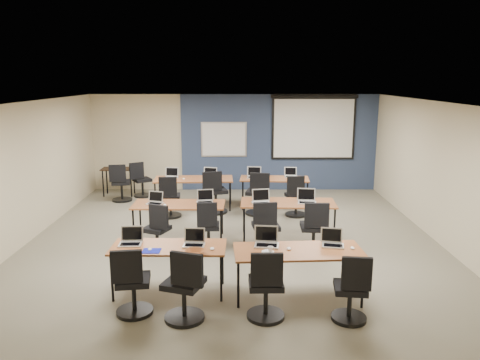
{
  "coord_description": "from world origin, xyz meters",
  "views": [
    {
      "loc": [
        0.12,
        -8.61,
        3.15
      ],
      "look_at": [
        0.14,
        0.4,
        1.17
      ],
      "focal_mm": 35.0,
      "sensor_mm": 36.0,
      "label": 1
    }
  ],
  "objects_px": {
    "laptop_3": "(332,241)",
    "utility_table": "(118,172)",
    "laptop_7": "(307,199)",
    "task_chair_0": "(132,287)",
    "training_table_front_left": "(169,249)",
    "laptop_9": "(210,176)",
    "training_table_front_right": "(298,253)",
    "task_chair_3": "(351,294)",
    "task_chair_10": "(258,197)",
    "laptop_5": "(205,199)",
    "laptop_0": "(131,240)",
    "projector_screen": "(314,124)",
    "laptop_2": "(266,241)",
    "laptop_8": "(171,175)",
    "laptop_6": "(261,200)",
    "task_chair_7": "(314,233)",
    "task_chair_5": "(208,230)",
    "task_chair_9": "(215,196)",
    "whiteboard": "(224,140)",
    "spare_chair_b": "(121,186)",
    "training_table_mid_right": "(288,204)",
    "task_chair_1": "(185,292)",
    "task_chair_11": "(296,199)",
    "task_chair_2": "(266,291)",
    "laptop_10": "(254,175)",
    "spare_chair_a": "(141,183)",
    "task_chair_4": "(158,233)",
    "training_table_mid_left": "(179,206)",
    "task_chair_6": "(266,232)",
    "training_table_back_right": "(274,180)",
    "laptop_11": "(291,175)",
    "task_chair_8": "(170,200)",
    "laptop_1": "(194,241)",
    "laptop_4": "(155,201)",
    "training_table_back_left": "(194,180)"
  },
  "relations": [
    {
      "from": "laptop_3",
      "to": "utility_table",
      "type": "height_order",
      "value": "laptop_3"
    },
    {
      "from": "laptop_7",
      "to": "task_chair_0",
      "type": "bearing_deg",
      "value": -124.01
    },
    {
      "from": "training_table_front_left",
      "to": "laptop_9",
      "type": "bearing_deg",
      "value": 86.87
    },
    {
      "from": "training_table_front_right",
      "to": "task_chair_3",
      "type": "distance_m",
      "value": 0.98
    },
    {
      "from": "task_chair_10",
      "to": "laptop_5",
      "type": "bearing_deg",
      "value": -114.24
    },
    {
      "from": "task_chair_0",
      "to": "laptop_9",
      "type": "height_order",
      "value": "laptop_9"
    },
    {
      "from": "laptop_5",
      "to": "laptop_0",
      "type": "bearing_deg",
      "value": -119.77
    },
    {
      "from": "projector_screen",
      "to": "laptop_2",
      "type": "height_order",
      "value": "projector_screen"
    },
    {
      "from": "laptop_3",
      "to": "laptop_8",
      "type": "bearing_deg",
      "value": 133.85
    },
    {
      "from": "laptop_6",
      "to": "task_chair_7",
      "type": "xyz_separation_m",
      "value": [
        0.92,
        -0.88,
        -0.38
      ]
    },
    {
      "from": "task_chair_5",
      "to": "task_chair_9",
      "type": "bearing_deg",
      "value": 87.38
    },
    {
      "from": "whiteboard",
      "to": "spare_chair_b",
      "type": "xyz_separation_m",
      "value": [
        -2.64,
        -1.27,
        -1.04
      ]
    },
    {
      "from": "training_table_mid_right",
      "to": "task_chair_9",
      "type": "distance_m",
      "value": 2.32
    },
    {
      "from": "task_chair_1",
      "to": "laptop_8",
      "type": "height_order",
      "value": "task_chair_1"
    },
    {
      "from": "laptop_3",
      "to": "laptop_6",
      "type": "xyz_separation_m",
      "value": [
        -0.94,
        2.37,
        0.01
      ]
    },
    {
      "from": "training_table_front_left",
      "to": "laptop_0",
      "type": "height_order",
      "value": "laptop_0"
    },
    {
      "from": "task_chair_11",
      "to": "laptop_3",
      "type": "bearing_deg",
      "value": -101.6
    },
    {
      "from": "spare_chair_b",
      "to": "task_chair_2",
      "type": "bearing_deg",
      "value": -69.66
    },
    {
      "from": "laptop_6",
      "to": "laptop_10",
      "type": "bearing_deg",
      "value": 81.53
    },
    {
      "from": "laptop_9",
      "to": "spare_chair_a",
      "type": "bearing_deg",
      "value": 167.25
    },
    {
      "from": "laptop_7",
      "to": "spare_chair_b",
      "type": "distance_m",
      "value": 5.25
    },
    {
      "from": "laptop_7",
      "to": "laptop_10",
      "type": "distance_m",
      "value": 2.56
    },
    {
      "from": "task_chair_4",
      "to": "task_chair_2",
      "type": "bearing_deg",
      "value": -29.21
    },
    {
      "from": "training_table_front_left",
      "to": "utility_table",
      "type": "relative_size",
      "value": 1.92
    },
    {
      "from": "projector_screen",
      "to": "task_chair_7",
      "type": "xyz_separation_m",
      "value": [
        -0.72,
        -5.0,
        -1.47
      ]
    },
    {
      "from": "laptop_2",
      "to": "task_chair_7",
      "type": "bearing_deg",
      "value": 64.35
    },
    {
      "from": "training_table_mid_left",
      "to": "task_chair_6",
      "type": "distance_m",
      "value": 1.86
    },
    {
      "from": "training_table_back_right",
      "to": "task_chair_5",
      "type": "distance_m",
      "value": 3.31
    },
    {
      "from": "task_chair_9",
      "to": "task_chair_6",
      "type": "bearing_deg",
      "value": -84.72
    },
    {
      "from": "task_chair_6",
      "to": "laptop_11",
      "type": "relative_size",
      "value": 3.29
    },
    {
      "from": "task_chair_4",
      "to": "training_table_mid_left",
      "type": "bearing_deg",
      "value": 91.52
    },
    {
      "from": "spare_chair_b",
      "to": "training_table_mid_right",
      "type": "bearing_deg",
      "value": -43.8
    },
    {
      "from": "task_chair_4",
      "to": "task_chair_11",
      "type": "bearing_deg",
      "value": 63.15
    },
    {
      "from": "laptop_8",
      "to": "utility_table",
      "type": "bearing_deg",
      "value": 152.95
    },
    {
      "from": "task_chair_8",
      "to": "spare_chair_b",
      "type": "distance_m",
      "value": 2.05
    },
    {
      "from": "training_table_mid_right",
      "to": "laptop_8",
      "type": "xyz_separation_m",
      "value": [
        -2.64,
        2.32,
        0.1
      ]
    },
    {
      "from": "laptop_9",
      "to": "task_chair_9",
      "type": "bearing_deg",
      "value": -61.56
    },
    {
      "from": "task_chair_5",
      "to": "laptop_11",
      "type": "xyz_separation_m",
      "value": [
        1.86,
        3.11,
        0.4
      ]
    },
    {
      "from": "laptop_2",
      "to": "task_chair_5",
      "type": "relative_size",
      "value": 0.37
    },
    {
      "from": "laptop_8",
      "to": "laptop_1",
      "type": "bearing_deg",
      "value": -69.86
    },
    {
      "from": "training_table_mid_right",
      "to": "task_chair_4",
      "type": "bearing_deg",
      "value": -158.56
    },
    {
      "from": "laptop_8",
      "to": "task_chair_8",
      "type": "relative_size",
      "value": 0.33
    },
    {
      "from": "laptop_1",
      "to": "laptop_5",
      "type": "relative_size",
      "value": 0.96
    },
    {
      "from": "training_table_mid_right",
      "to": "task_chair_5",
      "type": "distance_m",
      "value": 1.72
    },
    {
      "from": "task_chair_4",
      "to": "laptop_8",
      "type": "bearing_deg",
      "value": 116.76
    },
    {
      "from": "training_table_back_right",
      "to": "laptop_4",
      "type": "relative_size",
      "value": 5.57
    },
    {
      "from": "training_table_back_right",
      "to": "laptop_7",
      "type": "xyz_separation_m",
      "value": [
        0.47,
        -2.29,
        0.12
      ]
    },
    {
      "from": "laptop_10",
      "to": "task_chair_7",
      "type": "bearing_deg",
      "value": -66.31
    },
    {
      "from": "task_chair_0",
      "to": "training_table_back_left",
      "type": "bearing_deg",
      "value": 78.79
    },
    {
      "from": "training_table_front_right",
      "to": "laptop_8",
      "type": "relative_size",
      "value": 5.68
    }
  ]
}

